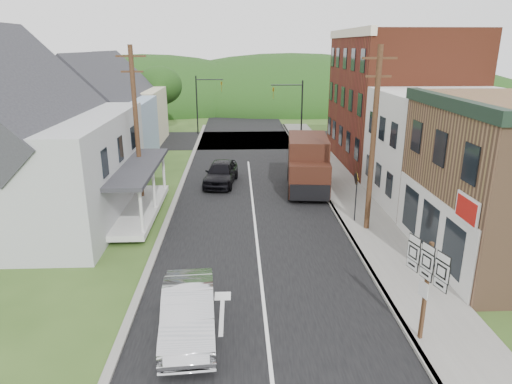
{
  "coord_description": "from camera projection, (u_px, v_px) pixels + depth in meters",
  "views": [
    {
      "loc": [
        -0.9,
        -17.65,
        8.95
      ],
      "look_at": [
        -0.0,
        3.28,
        2.2
      ],
      "focal_mm": 32.0,
      "sensor_mm": 36.0,
      "label": 1
    }
  ],
  "objects": [
    {
      "name": "ground",
      "position": [
        259.0,
        264.0,
        19.56
      ],
      "size": [
        120.0,
        120.0,
        0.0
      ],
      "primitive_type": "plane",
      "color": "#2D4719",
      "rests_on": "ground"
    },
    {
      "name": "storefront_white",
      "position": [
        449.0,
        150.0,
        26.16
      ],
      "size": [
        8.0,
        7.0,
        6.5
      ],
      "primitive_type": "cube",
      "color": "silver",
      "rests_on": "ground"
    },
    {
      "name": "house_blue",
      "position": [
        102.0,
        119.0,
        34.15
      ],
      "size": [
        7.14,
        8.16,
        7.28
      ],
      "color": "#8A9DBC",
      "rests_on": "ground"
    },
    {
      "name": "traffic_signal_left",
      "position": [
        203.0,
        98.0,
        47.24
      ],
      "size": [
        2.87,
        0.2,
        6.0
      ],
      "color": "black",
      "rests_on": "ground"
    },
    {
      "name": "curb_right",
      "position": [
        328.0,
        201.0,
        27.33
      ],
      "size": [
        0.2,
        55.0,
        0.15
      ],
      "primitive_type": "cube",
      "color": "slate",
      "rests_on": "ground"
    },
    {
      "name": "sidewalk_right",
      "position": [
        351.0,
        200.0,
        27.39
      ],
      "size": [
        2.8,
        55.0,
        0.15
      ],
      "primitive_type": "cube",
      "color": "slate",
      "rests_on": "ground"
    },
    {
      "name": "warning_sign",
      "position": [
        356.0,
        189.0,
        23.5
      ],
      "size": [
        0.13,
        0.75,
        2.71
      ],
      "rotation": [
        0.0,
        0.0,
        0.05
      ],
      "color": "black",
      "rests_on": "sidewalk_right"
    },
    {
      "name": "storefront_red",
      "position": [
        397.0,
        100.0,
        34.65
      ],
      "size": [
        8.0,
        12.0,
        10.0
      ],
      "primitive_type": "cube",
      "color": "maroon",
      "rests_on": "ground"
    },
    {
      "name": "tree_left_c",
      "position": [
        7.0,
        85.0,
        35.99
      ],
      "size": [
        5.8,
        5.8,
        8.41
      ],
      "color": "#382616",
      "rests_on": "ground"
    },
    {
      "name": "tree_left_d",
      "position": [
        159.0,
        86.0,
        48.13
      ],
      "size": [
        4.8,
        4.8,
        6.94
      ],
      "color": "#382616",
      "rests_on": "ground"
    },
    {
      "name": "cross_road",
      "position": [
        246.0,
        140.0,
        45.24
      ],
      "size": [
        60.0,
        9.0,
        0.02
      ],
      "primitive_type": "cube",
      "color": "black",
      "rests_on": "ground"
    },
    {
      "name": "house_cream",
      "position": [
        123.0,
        104.0,
        42.69
      ],
      "size": [
        7.14,
        8.16,
        7.28
      ],
      "color": "beige",
      "rests_on": "ground"
    },
    {
      "name": "utility_pole_right",
      "position": [
        373.0,
        140.0,
        21.69
      ],
      "size": [
        1.6,
        0.26,
        9.0
      ],
      "color": "#472D19",
      "rests_on": "ground"
    },
    {
      "name": "route_sign_cluster",
      "position": [
        426.0,
        278.0,
        13.73
      ],
      "size": [
        0.55,
        1.83,
        3.28
      ],
      "rotation": [
        0.0,
        0.0,
        0.26
      ],
      "color": "#472D19",
      "rests_on": "sidewalk_right"
    },
    {
      "name": "delivery_van",
      "position": [
        308.0,
        164.0,
        29.1
      ],
      "size": [
        3.04,
        6.27,
        3.39
      ],
      "rotation": [
        0.0,
        0.0,
        -0.1
      ],
      "color": "black",
      "rests_on": "ground"
    },
    {
      "name": "curb_left",
      "position": [
        174.0,
        203.0,
        26.96
      ],
      "size": [
        0.3,
        55.0,
        0.12
      ],
      "primitive_type": "cube",
      "color": "slate",
      "rests_on": "ground"
    },
    {
      "name": "utility_pole_left",
      "position": [
        136.0,
        126.0,
        25.48
      ],
      "size": [
        1.6,
        0.26,
        9.0
      ],
      "color": "#472D19",
      "rests_on": "ground"
    },
    {
      "name": "road",
      "position": [
        252.0,
        193.0,
        29.07
      ],
      "size": [
        9.0,
        90.0,
        0.02
      ],
      "primitive_type": "cube",
      "color": "black",
      "rests_on": "ground"
    },
    {
      "name": "dark_sedan",
      "position": [
        221.0,
        173.0,
        30.55
      ],
      "size": [
        2.52,
        4.91,
        1.6
      ],
      "primitive_type": "imported",
      "rotation": [
        0.0,
        0.0,
        -0.14
      ],
      "color": "black",
      "rests_on": "ground"
    },
    {
      "name": "house_gray",
      "position": [
        21.0,
        141.0,
        23.48
      ],
      "size": [
        10.2,
        12.24,
        8.35
      ],
      "color": "#B0B2B5",
      "rests_on": "ground"
    },
    {
      "name": "forested_ridge",
      "position": [
        242.0,
        105.0,
        71.86
      ],
      "size": [
        90.0,
        30.0,
        16.0
      ],
      "primitive_type": "ellipsoid",
      "color": "#1B3610",
      "rests_on": "ground"
    },
    {
      "name": "traffic_signal_right",
      "position": [
        294.0,
        106.0,
        40.93
      ],
      "size": [
        2.87,
        0.2,
        6.0
      ],
      "color": "black",
      "rests_on": "ground"
    },
    {
      "name": "silver_sedan",
      "position": [
        188.0,
        312.0,
        14.65
      ],
      "size": [
        1.99,
        4.83,
        1.55
      ],
      "primitive_type": "imported",
      "rotation": [
        0.0,
        0.0,
        0.07
      ],
      "color": "silver",
      "rests_on": "ground"
    }
  ]
}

